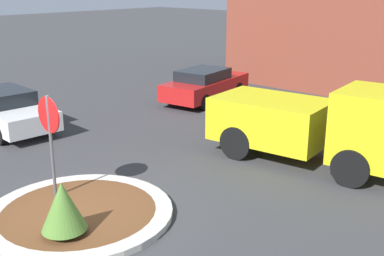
# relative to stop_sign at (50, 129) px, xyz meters

# --- Properties ---
(ground_plane) EXTENTS (120.00, 120.00, 0.00)m
(ground_plane) POSITION_rel_stop_sign_xyz_m (0.98, -0.07, -1.74)
(ground_plane) COLOR #38383A
(traffic_island) EXTENTS (4.00, 4.00, 0.14)m
(traffic_island) POSITION_rel_stop_sign_xyz_m (0.98, -0.07, -1.67)
(traffic_island) COLOR #BCB7AD
(traffic_island) RESTS_ON ground_plane
(stop_sign) EXTENTS (0.80, 0.07, 2.47)m
(stop_sign) POSITION_rel_stop_sign_xyz_m (0.00, 0.00, 0.00)
(stop_sign) COLOR #4C4C51
(stop_sign) RESTS_ON ground_plane
(island_shrub) EXTENTS (0.87, 0.87, 1.07)m
(island_shrub) POSITION_rel_stop_sign_xyz_m (1.63, -0.82, -1.01)
(island_shrub) COLOR brown
(island_shrub) RESTS_ON traffic_island
(utility_truck) EXTENTS (5.39, 2.60, 2.24)m
(utility_truck) POSITION_rel_stop_sign_xyz_m (2.99, 6.08, -0.61)
(utility_truck) COLOR gold
(utility_truck) RESTS_ON ground_plane
(parked_sedan_white) EXTENTS (4.41, 2.00, 1.34)m
(parked_sedan_white) POSITION_rel_stop_sign_xyz_m (-6.07, 1.95, -1.05)
(parked_sedan_white) COLOR silver
(parked_sedan_white) RESTS_ON ground_plane
(parked_sedan_red) EXTENTS (2.36, 4.55, 1.35)m
(parked_sedan_red) POSITION_rel_stop_sign_xyz_m (-3.81, 9.53, -1.04)
(parked_sedan_red) COLOR #B21919
(parked_sedan_red) RESTS_ON ground_plane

